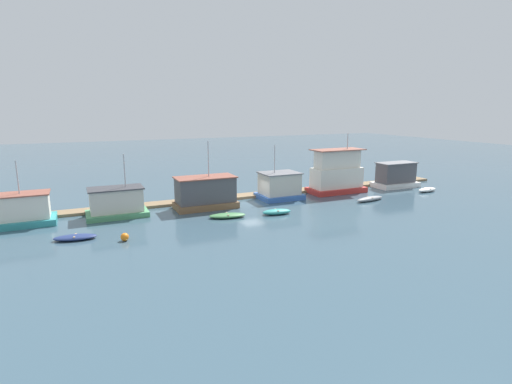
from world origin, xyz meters
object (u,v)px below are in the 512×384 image
houseboat_white (396,176)px  houseboat_red (337,174)px  dinghy_teal (277,212)px  mooring_post_near_left (350,184)px  buoy_orange (125,237)px  dinghy_white (427,190)px  mooring_post_centre (189,197)px  houseboat_brown (206,193)px  houseboat_blue (279,186)px  dinghy_grey (370,199)px  dinghy_navy (75,237)px  houseboat_teal (20,211)px  dinghy_green (227,216)px  houseboat_green (116,203)px  mooring_post_far_left (291,189)px

houseboat_white → houseboat_red: bearing=177.7°
houseboat_red → dinghy_teal: (-12.20, -6.64, -2.17)m
mooring_post_near_left → buoy_orange: 32.02m
dinghy_white → buoy_orange: bearing=-173.8°
houseboat_red → mooring_post_centre: 19.47m
houseboat_brown → houseboat_red: 18.10m
houseboat_blue → dinghy_grey: (9.13, -5.68, -1.26)m
houseboat_red → dinghy_navy: size_ratio=2.13×
dinghy_white → buoy_orange: (-38.69, -4.21, 0.06)m
houseboat_teal → dinghy_navy: houseboat_teal is taller
dinghy_green → mooring_post_centre: mooring_post_centre is taller
dinghy_grey → mooring_post_near_left: size_ratio=2.87×
mooring_post_centre → houseboat_green: bearing=-169.9°
houseboat_white → mooring_post_near_left: bearing=169.1°
houseboat_teal → buoy_orange: bearing=-47.0°
houseboat_brown → mooring_post_far_left: size_ratio=5.12×
dinghy_teal → mooring_post_far_left: mooring_post_far_left is taller
mooring_post_far_left → houseboat_red: bearing=-8.5°
houseboat_green → houseboat_red: 27.35m
dinghy_grey → buoy_orange: bearing=-173.7°
houseboat_brown → houseboat_white: bearing=1.2°
mooring_post_far_left → dinghy_white: bearing=-18.0°
houseboat_brown → dinghy_white: houseboat_brown is taller
dinghy_teal → buoy_orange: 15.54m
houseboat_red → dinghy_teal: houseboat_red is taller
houseboat_white → dinghy_navy: houseboat_white is taller
houseboat_green → dinghy_teal: (15.12, -6.16, -1.11)m
dinghy_teal → mooring_post_far_left: size_ratio=2.23×
dinghy_teal → mooring_post_far_left: 9.65m
houseboat_red → mooring_post_near_left: bearing=17.9°
dinghy_navy → houseboat_brown: bearing=24.2°
dinghy_white → houseboat_red: bearing=157.0°
houseboat_blue → dinghy_grey: bearing=-31.9°
houseboat_teal → dinghy_grey: size_ratio=1.43×
houseboat_blue → houseboat_red: 8.51m
houseboat_teal → houseboat_blue: bearing=-0.1°
houseboat_brown → dinghy_grey: (18.73, -4.85, -1.43)m
dinghy_white → dinghy_green: bearing=-177.9°
dinghy_white → mooring_post_far_left: (-17.36, 5.64, 0.45)m
dinghy_grey → dinghy_navy: bearing=-178.0°
houseboat_brown → dinghy_navy: bearing=-155.8°
dinghy_green → houseboat_green: bearing=152.2°
dinghy_navy → buoy_orange: size_ratio=5.33×
houseboat_green → mooring_post_centre: 8.07m
mooring_post_near_left → mooring_post_far_left: (-9.13, 0.00, -0.03)m
houseboat_blue → dinghy_white: bearing=-13.2°
dinghy_grey → houseboat_white: bearing=31.0°
houseboat_white → dinghy_teal: size_ratio=1.96×
dinghy_white → dinghy_grey: bearing=-174.0°
houseboat_white → dinghy_grey: (-9.02, -5.43, -1.31)m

